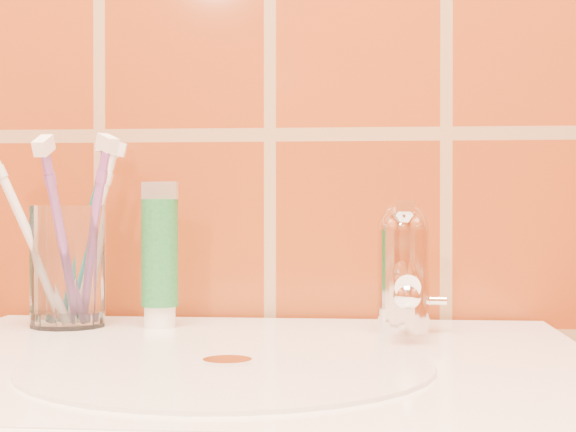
{
  "coord_description": "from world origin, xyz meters",
  "views": [
    {
      "loc": [
        0.1,
        0.28,
        0.97
      ],
      "look_at": [
        0.03,
        1.08,
        0.96
      ],
      "focal_mm": 55.0,
      "sensor_mm": 36.0,
      "label": 1
    }
  ],
  "objects": [
    {
      "name": "toothpaste_tube",
      "position": [
        -0.1,
        1.11,
        0.92
      ],
      "size": [
        0.04,
        0.04,
        0.14
      ],
      "rotation": [
        0.0,
        0.0,
        -0.36
      ],
      "color": "white",
      "rests_on": "pedestal_sink"
    },
    {
      "name": "toothbrush_1",
      "position": [
        -0.22,
        1.09,
        0.94
      ],
      "size": [
        0.14,
        0.13,
        0.2
      ],
      "primitive_type": null,
      "rotation": [
        0.41,
        0.0,
        -1.26
      ],
      "color": "white",
      "rests_on": "glass_tumbler"
    },
    {
      "name": "toothbrush_2",
      "position": [
        -0.18,
        1.07,
        0.94
      ],
      "size": [
        0.04,
        0.16,
        0.21
      ],
      "primitive_type": null,
      "rotation": [
        0.41,
        0.0,
        -0.09
      ],
      "color": "#774390",
      "rests_on": "glass_tumbler"
    },
    {
      "name": "glass_tumbler",
      "position": [
        -0.19,
        1.11,
        0.91
      ],
      "size": [
        0.1,
        0.1,
        0.12
      ],
      "primitive_type": "cylinder",
      "rotation": [
        0.0,
        0.0,
        0.41
      ],
      "color": "white",
      "rests_on": "pedestal_sink"
    },
    {
      "name": "toothbrush_4",
      "position": [
        -0.18,
        1.13,
        0.94
      ],
      "size": [
        0.12,
        0.12,
        0.2
      ],
      "primitive_type": null,
      "rotation": [
        0.29,
        0.0,
        2.38
      ],
      "color": "#0C6365",
      "rests_on": "glass_tumbler"
    },
    {
      "name": "faucet",
      "position": [
        0.14,
        1.09,
        0.91
      ],
      "size": [
        0.05,
        0.11,
        0.12
      ],
      "color": "white",
      "rests_on": "pedestal_sink"
    },
    {
      "name": "toothbrush_3",
      "position": [
        -0.16,
        1.1,
        0.94
      ],
      "size": [
        0.13,
        0.13,
        0.2
      ],
      "primitive_type": null,
      "rotation": [
        0.32,
        0.0,
        0.85
      ],
      "color": "#904EA7",
      "rests_on": "glass_tumbler"
    },
    {
      "name": "toothbrush_0",
      "position": [
        -0.17,
        1.12,
        0.94
      ],
      "size": [
        0.09,
        0.08,
        0.19
      ],
      "primitive_type": null,
      "rotation": [
        0.26,
        0.0,
        1.73
      ],
      "color": "white",
      "rests_on": "glass_tumbler"
    }
  ]
}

